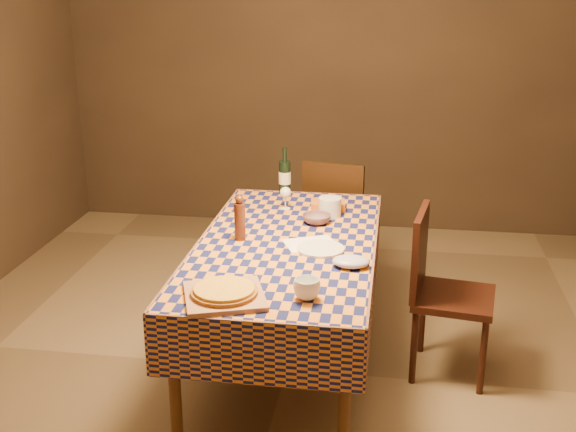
{
  "coord_description": "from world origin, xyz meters",
  "views": [
    {
      "loc": [
        0.54,
        -3.52,
        2.14
      ],
      "look_at": [
        0.0,
        0.05,
        0.9
      ],
      "focal_mm": 45.0,
      "sensor_mm": 36.0,
      "label": 1
    }
  ],
  "objects": [
    {
      "name": "deli_tub",
      "position": [
        0.18,
        0.46,
        0.83
      ],
      "size": [
        0.16,
        0.16,
        0.11
      ],
      "primitive_type": "cylinder",
      "rotation": [
        0.0,
        0.0,
        0.22
      ],
      "color": "silver",
      "rests_on": "dining_table"
    },
    {
      "name": "cutting_board",
      "position": [
        -0.17,
        -0.72,
        0.78
      ],
      "size": [
        0.44,
        0.44,
        0.02
      ],
      "primitive_type": "cube",
      "rotation": [
        0.0,
        0.0,
        0.34
      ],
      "color": "#9E694A",
      "rests_on": "dining_table"
    },
    {
      "name": "bowl",
      "position": [
        0.12,
        0.32,
        0.8
      ],
      "size": [
        0.16,
        0.16,
        0.05
      ],
      "primitive_type": "imported",
      "rotation": [
        0.0,
        0.0,
        -0.0
      ],
      "color": "#654955",
      "rests_on": "dining_table"
    },
    {
      "name": "chair_far",
      "position": [
        0.17,
        1.18,
        0.52
      ],
      "size": [
        0.49,
        0.5,
        0.93
      ],
      "color": "black",
      "rests_on": "ground"
    },
    {
      "name": "takeout_container",
      "position": [
        0.16,
        0.59,
        0.8
      ],
      "size": [
        0.22,
        0.16,
        0.05
      ],
      "primitive_type": "cube",
      "rotation": [
        0.0,
        0.0,
        0.12
      ],
      "color": "#B55B17",
      "rests_on": "dining_table"
    },
    {
      "name": "white_plate",
      "position": [
        0.19,
        -0.09,
        0.78
      ],
      "size": [
        0.25,
        0.25,
        0.01
      ],
      "primitive_type": "cylinder",
      "rotation": [
        0.0,
        0.0,
        -0.02
      ],
      "color": "white",
      "rests_on": "dining_table"
    },
    {
      "name": "chair_right",
      "position": [
        0.82,
        0.14,
        0.52
      ],
      "size": [
        0.49,
        0.48,
        0.93
      ],
      "color": "black",
      "rests_on": "ground"
    },
    {
      "name": "flour_bag",
      "position": [
        0.36,
        -0.28,
        0.8
      ],
      "size": [
        0.19,
        0.15,
        0.05
      ],
      "primitive_type": "ellipsoid",
      "rotation": [
        0.0,
        0.0,
        0.09
      ],
      "color": "#ABB0DB",
      "rests_on": "dining_table"
    },
    {
      "name": "pizza",
      "position": [
        -0.17,
        -0.72,
        0.81
      ],
      "size": [
        0.35,
        0.35,
        0.03
      ],
      "color": "brown",
      "rests_on": "cutting_board"
    },
    {
      "name": "flour_patch",
      "position": [
        0.13,
        -0.01,
        0.77
      ],
      "size": [
        0.32,
        0.29,
        0.0
      ],
      "primitive_type": "cube",
      "rotation": [
        0.0,
        0.0,
        0.43
      ],
      "color": "white",
      "rests_on": "dining_table"
    },
    {
      "name": "room",
      "position": [
        0.0,
        0.0,
        1.35
      ],
      "size": [
        5.0,
        5.1,
        2.7
      ],
      "color": "brown",
      "rests_on": "ground"
    },
    {
      "name": "pepper_mill",
      "position": [
        -0.25,
        0.0,
        0.89
      ],
      "size": [
        0.07,
        0.07,
        0.25
      ],
      "color": "#492011",
      "rests_on": "dining_table"
    },
    {
      "name": "wine_glass",
      "position": [
        -0.09,
        0.56,
        0.87
      ],
      "size": [
        0.08,
        0.08,
        0.14
      ],
      "color": "silver",
      "rests_on": "dining_table"
    },
    {
      "name": "tumbler",
      "position": [
        0.19,
        -0.67,
        0.82
      ],
      "size": [
        0.13,
        0.13,
        0.09
      ],
      "primitive_type": "imported",
      "rotation": [
        0.0,
        0.0,
        0.1
      ],
      "color": "white",
      "rests_on": "dining_table"
    },
    {
      "name": "wine_bottle",
      "position": [
        -0.14,
        0.86,
        0.88
      ],
      "size": [
        0.1,
        0.1,
        0.3
      ],
      "color": "black",
      "rests_on": "dining_table"
    },
    {
      "name": "dining_table",
      "position": [
        0.0,
        0.0,
        0.69
      ],
      "size": [
        0.94,
        1.84,
        0.77
      ],
      "color": "brown",
      "rests_on": "ground"
    }
  ]
}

